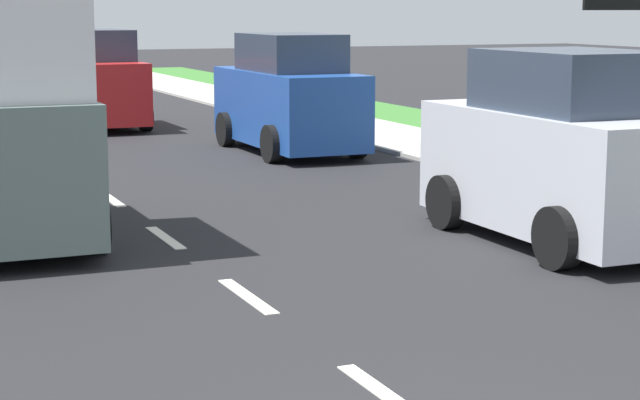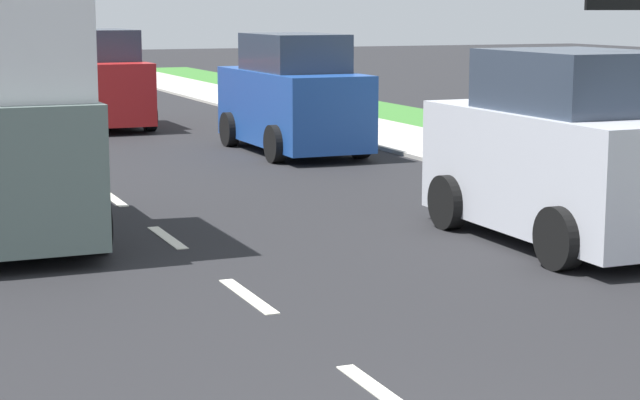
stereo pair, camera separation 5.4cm
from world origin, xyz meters
name	(u,v)px [view 2 (the right image)]	position (x,y,z in m)	size (l,w,h in m)	color
ground_plane	(23,133)	(0.00, 21.00, 0.00)	(96.00, 96.00, 0.00)	black
sidewalk_right	(598,186)	(7.20, 10.00, 0.00)	(2.40, 72.00, 0.14)	#B2ADA3
lane_center_line	(0,116)	(0.00, 25.20, 0.00)	(0.14, 46.40, 0.01)	silver
lane_direction_sign	(639,37)	(4.83, 6.19, 2.41)	(1.16, 0.11, 3.20)	gray
car_outgoing_far	(97,82)	(1.81, 21.67, 1.04)	(1.98, 4.21, 2.24)	red
car_parked_far	(292,97)	(4.32, 15.70, 1.04)	(1.88, 4.25, 2.25)	#1E4799
car_parked_curbside	(569,154)	(4.29, 6.68, 1.04)	(2.04, 3.87, 2.25)	silver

